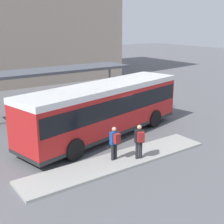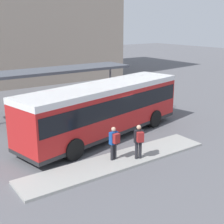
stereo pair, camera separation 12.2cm
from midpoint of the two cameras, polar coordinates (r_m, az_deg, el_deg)
The scene contains 10 objects.
ground_plane at distance 17.86m, azimuth -1.19°, elevation -4.42°, with size 120.00×120.00×0.00m, color #5B5B60.
curb_island at distance 14.65m, azimuth 1.39°, elevation -8.94°, with size 9.57×1.80×0.12m.
city_bus at distance 17.33m, azimuth -1.21°, elevation 1.03°, with size 10.86×4.70×2.99m.
pedestrian_waiting at distance 14.43m, azimuth 5.19°, elevation -5.08°, with size 0.46×0.50×1.64m.
pedestrian_companion at distance 14.27m, azimuth 0.64°, elevation -5.39°, with size 0.40×0.43×1.59m.
bicycle_orange at distance 24.52m, azimuth 10.04°, elevation 1.85°, with size 0.48×1.52×0.66m.
bicycle_green at distance 25.18m, azimuth 8.79°, elevation 2.37°, with size 0.48×1.71×0.74m.
station_shelter at distance 21.54m, azimuth -10.88°, elevation 7.32°, with size 11.39×2.58×3.22m.
potted_planter_near_shelter at distance 20.34m, azimuth -6.66°, elevation 0.01°, with size 0.78×0.78×1.26m.
potted_planter_far_side at distance 19.70m, azimuth -10.19°, elevation -0.68°, with size 0.88×0.88×1.28m.
Camera 2 is at (-9.24, -13.95, 6.25)m, focal length 50.00 mm.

